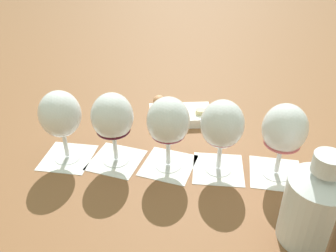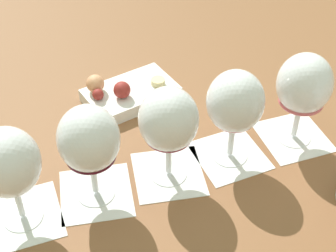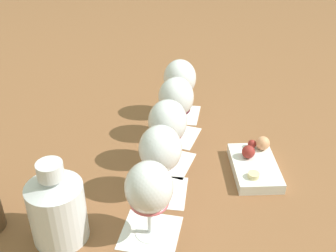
# 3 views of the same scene
# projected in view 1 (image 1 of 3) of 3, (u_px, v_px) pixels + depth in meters

# --- Properties ---
(ground_plane) EXTENTS (8.00, 8.00, 0.00)m
(ground_plane) POSITION_uv_depth(u_px,v_px,m) (168.00, 165.00, 0.81)
(ground_plane) COLOR brown
(tasting_card_0) EXTENTS (0.16, 0.16, 0.00)m
(tasting_card_0) POSITION_uv_depth(u_px,v_px,m) (276.00, 173.00, 0.78)
(tasting_card_0) COLOR white
(tasting_card_0) RESTS_ON ground_plane
(tasting_card_1) EXTENTS (0.15, 0.16, 0.00)m
(tasting_card_1) POSITION_uv_depth(u_px,v_px,m) (218.00, 169.00, 0.79)
(tasting_card_1) COLOR white
(tasting_card_1) RESTS_ON ground_plane
(tasting_card_2) EXTENTS (0.16, 0.16, 0.00)m
(tasting_card_2) POSITION_uv_depth(u_px,v_px,m) (170.00, 165.00, 0.80)
(tasting_card_2) COLOR white
(tasting_card_2) RESTS_ON ground_plane
(tasting_card_3) EXTENTS (0.16, 0.16, 0.00)m
(tasting_card_3) POSITION_uv_depth(u_px,v_px,m) (116.00, 160.00, 0.82)
(tasting_card_3) COLOR white
(tasting_card_3) RESTS_ON ground_plane
(tasting_card_4) EXTENTS (0.16, 0.16, 0.00)m
(tasting_card_4) POSITION_uv_depth(u_px,v_px,m) (68.00, 157.00, 0.83)
(tasting_card_4) COLOR white
(tasting_card_4) RESTS_ON ground_plane
(wine_glass_0) EXTENTS (0.09, 0.09, 0.17)m
(wine_glass_0) POSITION_uv_depth(u_px,v_px,m) (284.00, 131.00, 0.72)
(wine_glass_0) COLOR white
(wine_glass_0) RESTS_ON tasting_card_0
(wine_glass_1) EXTENTS (0.09, 0.09, 0.17)m
(wine_glass_1) POSITION_uv_depth(u_px,v_px,m) (222.00, 127.00, 0.74)
(wine_glass_1) COLOR white
(wine_glass_1) RESTS_ON tasting_card_1
(wine_glass_2) EXTENTS (0.09, 0.09, 0.17)m
(wine_glass_2) POSITION_uv_depth(u_px,v_px,m) (170.00, 124.00, 0.75)
(wine_glass_2) COLOR white
(wine_glass_2) RESTS_ON tasting_card_2
(wine_glass_3) EXTENTS (0.09, 0.09, 0.17)m
(wine_glass_3) POSITION_uv_depth(u_px,v_px,m) (112.00, 119.00, 0.76)
(wine_glass_3) COLOR white
(wine_glass_3) RESTS_ON tasting_card_3
(wine_glass_4) EXTENTS (0.09, 0.09, 0.17)m
(wine_glass_4) POSITION_uv_depth(u_px,v_px,m) (61.00, 117.00, 0.77)
(wine_glass_4) COLOR white
(wine_glass_4) RESTS_ON tasting_card_4
(ceramic_vase) EXTENTS (0.11, 0.11, 0.18)m
(ceramic_vase) POSITION_uv_depth(u_px,v_px,m) (316.00, 204.00, 0.59)
(ceramic_vase) COLOR silver
(ceramic_vase) RESTS_ON ground_plane
(snack_dish) EXTENTS (0.19, 0.16, 0.06)m
(snack_dish) POSITION_uv_depth(u_px,v_px,m) (178.00, 114.00, 0.97)
(snack_dish) COLOR white
(snack_dish) RESTS_ON ground_plane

